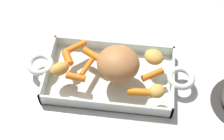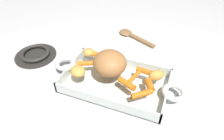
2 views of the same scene
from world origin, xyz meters
The scene contains 15 objects.
ground_plane centered at (0.00, 0.00, 0.00)m, with size 2.19×2.19×0.00m, color silver.
roasting_dish centered at (0.00, 0.00, 0.02)m, with size 0.47×0.21×0.05m.
pork_roast centered at (-0.02, 0.01, 0.09)m, with size 0.11×0.11×0.08m, color #AE7340.
baby_carrot_southeast centered at (0.12, -0.02, 0.06)m, with size 0.02×0.02×0.05m, color orange.
baby_carrot_northwest centered at (0.05, -0.04, 0.06)m, with size 0.02×0.02×0.06m, color orange.
baby_carrot_southwest centered at (-0.12, 0.01, 0.06)m, with size 0.02×0.02×0.06m, color orange.
baby_carrot_center_left centered at (0.06, 0.01, 0.05)m, with size 0.01×0.01×0.06m, color orange.
baby_carrot_center_right centered at (0.09, 0.04, 0.06)m, with size 0.02×0.02×0.05m, color orange.
baby_carrot_northeast centered at (-0.09, 0.07, 0.06)m, with size 0.02×0.02×0.06m, color orange.
baby_carrot_short centered at (0.11, -0.06, 0.06)m, with size 0.02×0.02×0.07m, color orange.
potato_whole centered at (-0.12, -0.04, 0.06)m, with size 0.05×0.05×0.03m, color gold.
potato_halved centered at (0.13, 0.03, 0.06)m, with size 0.05×0.04×0.04m, color gold.
potato_golden_small centered at (-0.13, 0.06, 0.06)m, with size 0.04×0.04×0.03m, color gold.
stove_burner_rear centered at (-0.37, 0.04, 0.01)m, with size 0.17×0.17×0.02m.
serving_spoon centered at (-0.03, 0.31, 0.01)m, with size 0.19×0.11×0.02m.
Camera 2 is at (0.16, -0.46, 0.51)m, focal length 31.93 mm.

